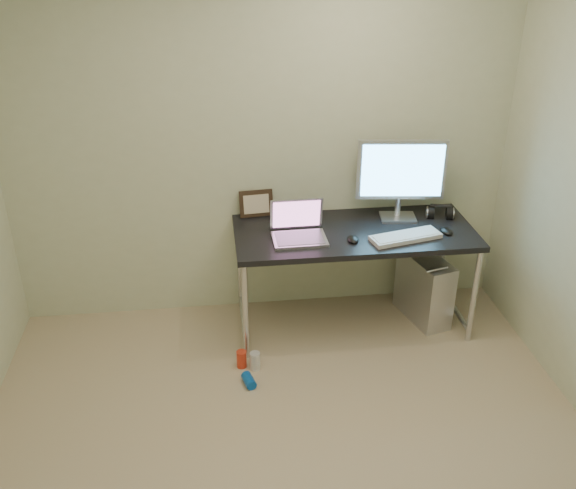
{
  "coord_description": "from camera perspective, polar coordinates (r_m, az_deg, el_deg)",
  "views": [
    {
      "loc": [
        -0.34,
        -2.44,
        2.65
      ],
      "look_at": [
        0.09,
        1.04,
        0.85
      ],
      "focal_mm": 40.0,
      "sensor_mm": 36.0,
      "label": 1
    }
  ],
  "objects": [
    {
      "name": "desk",
      "position": [
        4.41,
        5.89,
        0.38
      ],
      "size": [
        1.63,
        0.71,
        0.75
      ],
      "color": "black",
      "rests_on": "ground"
    },
    {
      "name": "picture_frame",
      "position": [
        4.54,
        -2.84,
        3.67
      ],
      "size": [
        0.24,
        0.09,
        0.19
      ],
      "primitive_type": "cube",
      "rotation": [
        -0.21,
        0.0,
        0.1
      ],
      "color": "black",
      "rests_on": "desk"
    },
    {
      "name": "floor",
      "position": [
        3.62,
        0.59,
        -19.94
      ],
      "size": [
        3.5,
        3.5,
        0.0
      ],
      "primitive_type": "plane",
      "color": "tan",
      "rests_on": "ground"
    },
    {
      "name": "wall_back",
      "position": [
        4.43,
        -2.36,
        8.7
      ],
      "size": [
        3.5,
        0.02,
        2.5
      ],
      "primitive_type": "cube",
      "color": "beige",
      "rests_on": "ground"
    },
    {
      "name": "can_blue",
      "position": [
        4.15,
        -3.5,
        -11.98
      ],
      "size": [
        0.1,
        0.13,
        0.07
      ],
      "primitive_type": "cylinder",
      "rotation": [
        1.57,
        0.0,
        0.27
      ],
      "color": "#0D51B7",
      "rests_on": "ground"
    },
    {
      "name": "tower_computer",
      "position": [
        4.77,
        11.99,
        -3.79
      ],
      "size": [
        0.32,
        0.51,
        0.52
      ],
      "rotation": [
        0.0,
        0.0,
        0.27
      ],
      "color": "silver",
      "rests_on": "ground"
    },
    {
      "name": "mouse_left",
      "position": [
        4.23,
        5.8,
        0.57
      ],
      "size": [
        0.08,
        0.12,
        0.04
      ],
      "primitive_type": "ellipsoid",
      "rotation": [
        0.0,
        0.0,
        -0.05
      ],
      "color": "black",
      "rests_on": "desk"
    },
    {
      "name": "mouse_right",
      "position": [
        4.44,
        13.89,
        1.25
      ],
      "size": [
        0.09,
        0.13,
        0.04
      ],
      "primitive_type": "ellipsoid",
      "rotation": [
        0.0,
        0.0,
        0.17
      ],
      "color": "black",
      "rests_on": "desk"
    },
    {
      "name": "keyboard",
      "position": [
        4.3,
        10.4,
        0.67
      ],
      "size": [
        0.5,
        0.26,
        0.03
      ],
      "primitive_type": "cube",
      "rotation": [
        0.0,
        0.0,
        0.24
      ],
      "color": "silver",
      "rests_on": "desk"
    },
    {
      "name": "laptop",
      "position": [
        4.24,
        0.92,
        1.37
      ],
      "size": [
        0.36,
        0.29,
        0.24
      ],
      "rotation": [
        0.0,
        0.0,
        0.02
      ],
      "color": "silver",
      "rests_on": "desk"
    },
    {
      "name": "webcam",
      "position": [
        4.53,
        -0.05,
        3.47
      ],
      "size": [
        0.04,
        0.03,
        0.11
      ],
      "rotation": [
        0.0,
        0.0,
        0.08
      ],
      "color": "silver",
      "rests_on": "desk"
    },
    {
      "name": "cable_b",
      "position": [
        4.94,
        11.61,
        -0.81
      ],
      "size": [
        0.02,
        0.11,
        0.71
      ],
      "primitive_type": "cylinder",
      "rotation": [
        0.14,
        0.0,
        0.09
      ],
      "color": "black",
      "rests_on": "ground"
    },
    {
      "name": "can_white",
      "position": [
        4.26,
        -2.94,
        -10.29
      ],
      "size": [
        0.09,
        0.09,
        0.12
      ],
      "primitive_type": "cylinder",
      "rotation": [
        0.0,
        0.0,
        -0.45
      ],
      "color": "silver",
      "rests_on": "ground"
    },
    {
      "name": "cable_a",
      "position": [
        4.92,
        10.56,
        -0.56
      ],
      "size": [
        0.01,
        0.16,
        0.69
      ],
      "primitive_type": "cylinder",
      "rotation": [
        0.21,
        0.0,
        0.0
      ],
      "color": "black",
      "rests_on": "ground"
    },
    {
      "name": "can_red",
      "position": [
        4.29,
        -4.15,
        -10.12
      ],
      "size": [
        0.08,
        0.08,
        0.12
      ],
      "primitive_type": "cylinder",
      "rotation": [
        0.0,
        0.0,
        -0.26
      ],
      "color": "red",
      "rests_on": "ground"
    },
    {
      "name": "headphones",
      "position": [
        4.66,
        13.35,
        2.76
      ],
      "size": [
        0.2,
        0.12,
        0.12
      ],
      "rotation": [
        0.0,
        0.0,
        -0.24
      ],
      "color": "black",
      "rests_on": "desk"
    },
    {
      "name": "monitor",
      "position": [
        4.47,
        10.03,
        6.23
      ],
      "size": [
        0.61,
        0.2,
        0.57
      ],
      "rotation": [
        0.0,
        0.0,
        -0.12
      ],
      "color": "silver",
      "rests_on": "desk"
    }
  ]
}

